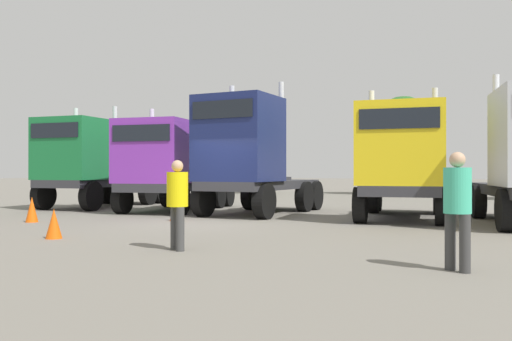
% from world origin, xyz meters
% --- Properties ---
extents(ground, '(200.00, 200.00, 0.00)m').
position_xyz_m(ground, '(0.00, 0.00, 0.00)').
color(ground, slate).
extents(semi_truck_green, '(3.64, 6.79, 4.13)m').
position_xyz_m(semi_truck_green, '(-7.71, 3.06, 1.83)').
color(semi_truck_green, '#333338').
rests_on(semi_truck_green, ground).
extents(semi_truck_purple, '(3.86, 6.48, 3.88)m').
position_xyz_m(semi_truck_purple, '(-3.68, 3.04, 1.74)').
color(semi_truck_purple, '#333338').
rests_on(semi_truck_purple, ground).
extents(semi_truck_navy, '(2.93, 6.04, 4.52)m').
position_xyz_m(semi_truck_navy, '(-0.26, 3.14, 2.03)').
color(semi_truck_navy, '#333338').
rests_on(semi_truck_navy, ground).
extents(semi_truck_yellow, '(3.78, 6.69, 4.02)m').
position_xyz_m(semi_truck_yellow, '(4.76, 3.77, 1.77)').
color(semi_truck_yellow, '#333338').
rests_on(semi_truck_yellow, ground).
extents(visitor_in_hivis, '(0.55, 0.55, 1.69)m').
position_xyz_m(visitor_in_hivis, '(2.71, -4.47, 0.98)').
color(visitor_in_hivis, '#3E3E3E').
rests_on(visitor_in_hivis, ground).
extents(visitor_with_camera, '(0.55, 0.55, 1.77)m').
position_xyz_m(visitor_with_camera, '(7.65, -4.14, 1.03)').
color(visitor_with_camera, '#393939').
rests_on(visitor_with_camera, ground).
extents(traffic_cone_near, '(0.36, 0.36, 0.74)m').
position_xyz_m(traffic_cone_near, '(-4.51, -2.06, 0.37)').
color(traffic_cone_near, '#F2590C').
rests_on(traffic_cone_near, ground).
extents(traffic_cone_mid, '(0.36, 0.36, 0.66)m').
position_xyz_m(traffic_cone_mid, '(-0.76, -4.41, 0.33)').
color(traffic_cone_mid, '#F2590C').
rests_on(traffic_cone_mid, ground).
extents(traffic_cone_far, '(0.36, 0.36, 0.59)m').
position_xyz_m(traffic_cone_far, '(-1.12, 0.36, 0.30)').
color(traffic_cone_far, '#F2590C').
rests_on(traffic_cone_far, ground).
extents(oak_far_left, '(3.52, 3.52, 5.65)m').
position_xyz_m(oak_far_left, '(-8.94, 19.07, 3.87)').
color(oak_far_left, '#4C3823').
rests_on(oak_far_left, ground).
extents(oak_far_centre, '(3.86, 3.86, 6.28)m').
position_xyz_m(oak_far_centre, '(0.01, 22.14, 4.33)').
color(oak_far_centre, '#4C3823').
rests_on(oak_far_centre, ground).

